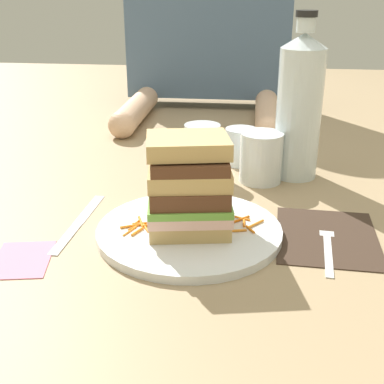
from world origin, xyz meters
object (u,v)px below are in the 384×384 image
object	(u,v)px
juice_glass	(261,161)
water_bottle	(299,106)
main_plate	(189,230)
fork	(328,242)
diner_across	(208,15)
empty_tumbler_0	(241,146)
napkin_dark	(327,236)
napkin_pink	(22,259)
sandwich	(189,184)
knife	(77,224)
empty_tumbler_1	(202,151)

from	to	relation	value
juice_glass	water_bottle	bearing A→B (deg)	29.64
main_plate	fork	size ratio (longest dim) A/B	1.56
water_bottle	diner_across	bearing A→B (deg)	111.67
empty_tumbler_0	napkin_dark	bearing A→B (deg)	-66.11
juice_glass	napkin_pink	xyz separation A→B (m)	(-0.30, -0.32, -0.04)
sandwich	water_bottle	distance (m)	0.31
napkin_pink	knife	bearing A→B (deg)	70.86
knife	empty_tumbler_1	xyz separation A→B (m)	(0.16, 0.22, 0.05)
napkin_dark	empty_tumbler_0	xyz separation A→B (m)	(-0.13, 0.29, 0.03)
empty_tumbler_1	empty_tumbler_0	bearing A→B (deg)	48.51
napkin_dark	fork	size ratio (longest dim) A/B	1.05
main_plate	fork	bearing A→B (deg)	-2.60
napkin_dark	knife	size ratio (longest dim) A/B	0.87
sandwich	napkin_dark	xyz separation A→B (m)	(0.19, 0.01, -0.07)
water_bottle	main_plate	bearing A→B (deg)	-122.34
sandwich	water_bottle	bearing A→B (deg)	57.49
sandwich	diner_across	distance (m)	0.80
fork	diner_across	distance (m)	0.86
main_plate	water_bottle	xyz separation A→B (m)	(0.16, 0.26, 0.12)
diner_across	main_plate	bearing A→B (deg)	-86.62
knife	water_bottle	bearing A→B (deg)	36.63
juice_glass	main_plate	bearing A→B (deg)	-114.34
juice_glass	diner_across	distance (m)	0.61
juice_glass	diner_across	size ratio (longest dim) A/B	0.16
juice_glass	empty_tumbler_1	xyz separation A→B (m)	(-0.11, 0.01, 0.01)
main_plate	empty_tumbler_0	size ratio (longest dim) A/B	3.69
juice_glass	fork	bearing A→B (deg)	-68.32
fork	juice_glass	distance (m)	0.25
napkin_pink	sandwich	bearing A→B (deg)	25.61
empty_tumbler_1	napkin_pink	size ratio (longest dim) A/B	1.02
napkin_dark	juice_glass	bearing A→B (deg)	114.22
empty_tumbler_0	main_plate	bearing A→B (deg)	-101.36
knife	empty_tumbler_0	world-z (taller)	empty_tumbler_0
main_plate	napkin_dark	distance (m)	0.19
diner_across	sandwich	bearing A→B (deg)	-86.65
napkin_pink	napkin_dark	bearing A→B (deg)	15.57
knife	empty_tumbler_1	size ratio (longest dim) A/B	2.07
water_bottle	empty_tumbler_1	world-z (taller)	water_bottle
main_plate	napkin_pink	xyz separation A→B (m)	(-0.21, -0.10, -0.00)
knife	napkin_pink	bearing A→B (deg)	-109.14
napkin_dark	empty_tumbler_1	bearing A→B (deg)	132.24
sandwich	juice_glass	xyz separation A→B (m)	(0.10, 0.22, -0.04)
fork	napkin_pink	xyz separation A→B (m)	(-0.40, -0.09, -0.00)
water_bottle	empty_tumbler_1	size ratio (longest dim) A/B	2.97
main_plate	napkin_dark	xyz separation A→B (m)	(0.19, 0.01, -0.00)
empty_tumbler_1	diner_across	size ratio (longest dim) A/B	0.17
water_bottle	napkin_pink	distance (m)	0.53
sandwich	napkin_dark	size ratio (longest dim) A/B	0.76
napkin_dark	water_bottle	xyz separation A→B (m)	(-0.03, 0.24, 0.13)
juice_glass	water_bottle	world-z (taller)	water_bottle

